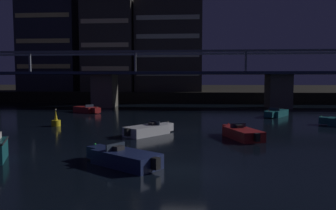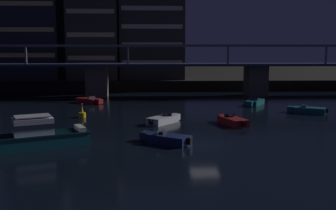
{
  "view_description": "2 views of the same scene",
  "coord_description": "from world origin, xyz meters",
  "px_view_note": "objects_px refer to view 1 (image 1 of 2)",
  "views": [
    {
      "loc": [
        0.43,
        -16.46,
        4.76
      ],
      "look_at": [
        -2.29,
        19.83,
        1.85
      ],
      "focal_mm": 34.75,
      "sensor_mm": 36.0,
      "label": 1
    },
    {
      "loc": [
        -4.61,
        -33.47,
        8.19
      ],
      "look_at": [
        -2.75,
        11.92,
        1.97
      ],
      "focal_mm": 41.99,
      "sensor_mm": 36.0,
      "label": 2
    }
  ],
  "objects_px": {
    "tower_west_tall": "(113,37)",
    "speedboat_mid_left": "(242,133)",
    "speedboat_mid_right": "(123,158)",
    "speedboat_far_center": "(149,130)",
    "river_bridge": "(190,82)",
    "speedboat_near_right": "(276,113)",
    "speedboat_far_left": "(87,109)",
    "channel_buoy": "(56,121)",
    "tower_west_low": "(52,31)",
    "tower_central": "(169,47)"
  },
  "relations": [
    {
      "from": "tower_west_tall",
      "to": "speedboat_mid_left",
      "type": "distance_m",
      "value": 50.86
    },
    {
      "from": "speedboat_mid_right",
      "to": "speedboat_far_center",
      "type": "height_order",
      "value": "same"
    },
    {
      "from": "river_bridge",
      "to": "speedboat_near_right",
      "type": "xyz_separation_m",
      "value": [
        11.11,
        -12.81,
        -3.86
      ]
    },
    {
      "from": "speedboat_mid_left",
      "to": "speedboat_far_left",
      "type": "bearing_deg",
      "value": 134.87
    },
    {
      "from": "speedboat_near_right",
      "to": "speedboat_mid_left",
      "type": "bearing_deg",
      "value": -112.79
    },
    {
      "from": "channel_buoy",
      "to": "tower_west_low",
      "type": "bearing_deg",
      "value": 113.81
    },
    {
      "from": "speedboat_far_left",
      "to": "channel_buoy",
      "type": "distance_m",
      "value": 13.61
    },
    {
      "from": "tower_west_low",
      "to": "speedboat_far_left",
      "type": "bearing_deg",
      "value": -57.73
    },
    {
      "from": "speedboat_far_left",
      "to": "tower_west_tall",
      "type": "bearing_deg",
      "value": 95.1
    },
    {
      "from": "tower_central",
      "to": "speedboat_near_right",
      "type": "distance_m",
      "value": 34.06
    },
    {
      "from": "speedboat_far_left",
      "to": "speedboat_far_center",
      "type": "distance_m",
      "value": 21.24
    },
    {
      "from": "speedboat_mid_left",
      "to": "speedboat_far_left",
      "type": "relative_size",
      "value": 1.1
    },
    {
      "from": "tower_west_low",
      "to": "tower_central",
      "type": "xyz_separation_m",
      "value": [
        25.74,
        0.22,
        -3.77
      ]
    },
    {
      "from": "river_bridge",
      "to": "speedboat_mid_left",
      "type": "height_order",
      "value": "river_bridge"
    },
    {
      "from": "speedboat_mid_right",
      "to": "channel_buoy",
      "type": "distance_m",
      "value": 17.5
    },
    {
      "from": "tower_west_tall",
      "to": "speedboat_near_right",
      "type": "xyz_separation_m",
      "value": [
        27.97,
        -28.21,
        -13.55
      ]
    },
    {
      "from": "tower_west_low",
      "to": "speedboat_far_left",
      "type": "relative_size",
      "value": 5.69
    },
    {
      "from": "tower_west_tall",
      "to": "tower_central",
      "type": "height_order",
      "value": "tower_west_tall"
    },
    {
      "from": "speedboat_far_center",
      "to": "channel_buoy",
      "type": "height_order",
      "value": "channel_buoy"
    },
    {
      "from": "speedboat_far_left",
      "to": "channel_buoy",
      "type": "bearing_deg",
      "value": -84.65
    },
    {
      "from": "tower_central",
      "to": "speedboat_mid_right",
      "type": "bearing_deg",
      "value": -88.73
    },
    {
      "from": "speedboat_mid_right",
      "to": "speedboat_far_left",
      "type": "bearing_deg",
      "value": 112.01
    },
    {
      "from": "river_bridge",
      "to": "speedboat_mid_right",
      "type": "distance_m",
      "value": 37.9
    },
    {
      "from": "river_bridge",
      "to": "speedboat_far_left",
      "type": "xyz_separation_m",
      "value": [
        -14.63,
        -9.65,
        -3.86
      ]
    },
    {
      "from": "speedboat_far_left",
      "to": "channel_buoy",
      "type": "relative_size",
      "value": 2.65
    },
    {
      "from": "tower_west_low",
      "to": "speedboat_far_center",
      "type": "bearing_deg",
      "value": -57.72
    },
    {
      "from": "speedboat_near_right",
      "to": "tower_west_low",
      "type": "bearing_deg",
      "value": 145.99
    },
    {
      "from": "river_bridge",
      "to": "speedboat_far_left",
      "type": "height_order",
      "value": "river_bridge"
    },
    {
      "from": "speedboat_mid_right",
      "to": "river_bridge",
      "type": "bearing_deg",
      "value": 84.9
    },
    {
      "from": "tower_west_low",
      "to": "speedboat_mid_left",
      "type": "bearing_deg",
      "value": -51.69
    },
    {
      "from": "speedboat_near_right",
      "to": "tower_west_tall",
      "type": "bearing_deg",
      "value": 134.76
    },
    {
      "from": "tower_west_tall",
      "to": "channel_buoy",
      "type": "distance_m",
      "value": 41.04
    },
    {
      "from": "speedboat_mid_right",
      "to": "tower_west_tall",
      "type": "bearing_deg",
      "value": 104.32
    },
    {
      "from": "tower_west_low",
      "to": "speedboat_mid_left",
      "type": "distance_m",
      "value": 57.88
    },
    {
      "from": "tower_west_low",
      "to": "speedboat_mid_right",
      "type": "distance_m",
      "value": 60.99
    },
    {
      "from": "speedboat_mid_right",
      "to": "speedboat_far_left",
      "type": "distance_m",
      "value": 30.1
    },
    {
      "from": "speedboat_near_right",
      "to": "speedboat_far_left",
      "type": "relative_size",
      "value": 1.02
    },
    {
      "from": "speedboat_far_left",
      "to": "tower_central",
      "type": "bearing_deg",
      "value": 67.96
    },
    {
      "from": "river_bridge",
      "to": "channel_buoy",
      "type": "distance_m",
      "value": 27.04
    },
    {
      "from": "tower_west_tall",
      "to": "speedboat_far_center",
      "type": "height_order",
      "value": "tower_west_tall"
    },
    {
      "from": "tower_west_tall",
      "to": "speedboat_mid_left",
      "type": "height_order",
      "value": "tower_west_tall"
    },
    {
      "from": "speedboat_near_right",
      "to": "speedboat_far_left",
      "type": "distance_m",
      "value": 25.93
    },
    {
      "from": "tower_west_tall",
      "to": "speedboat_mid_right",
      "type": "distance_m",
      "value": 56.3
    },
    {
      "from": "speedboat_mid_right",
      "to": "channel_buoy",
      "type": "height_order",
      "value": "channel_buoy"
    },
    {
      "from": "speedboat_mid_left",
      "to": "speedboat_far_center",
      "type": "relative_size",
      "value": 1.11
    },
    {
      "from": "tower_west_tall",
      "to": "speedboat_far_left",
      "type": "height_order",
      "value": "tower_west_tall"
    },
    {
      "from": "tower_west_tall",
      "to": "tower_central",
      "type": "bearing_deg",
      "value": -0.31
    },
    {
      "from": "speedboat_mid_left",
      "to": "speedboat_mid_right",
      "type": "distance_m",
      "value": 11.71
    },
    {
      "from": "tower_central",
      "to": "channel_buoy",
      "type": "height_order",
      "value": "tower_central"
    },
    {
      "from": "tower_west_tall",
      "to": "speedboat_far_left",
      "type": "xyz_separation_m",
      "value": [
        2.23,
        -25.05,
        -13.55
      ]
    }
  ]
}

